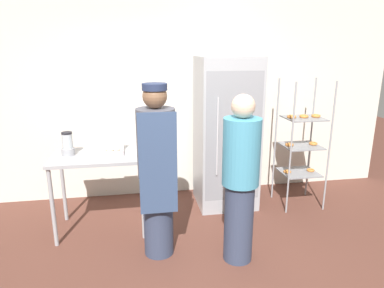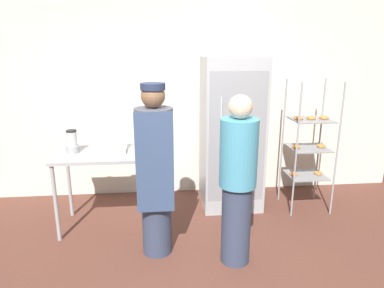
% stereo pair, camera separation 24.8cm
% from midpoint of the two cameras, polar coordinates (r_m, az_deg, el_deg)
% --- Properties ---
extents(ground_plane, '(14.00, 14.00, 0.00)m').
position_cam_midpoint_polar(ground_plane, '(3.40, -0.11, -21.79)').
color(ground_plane, brown).
extents(back_wall, '(6.40, 0.12, 2.82)m').
position_cam_midpoint_polar(back_wall, '(4.88, -4.39, 7.88)').
color(back_wall, silver).
rests_on(back_wall, ground_plane).
extents(refrigerator, '(0.76, 0.73, 1.97)m').
position_cam_midpoint_polar(refrigerator, '(4.51, 4.18, 1.77)').
color(refrigerator, '#9EA0A5').
rests_on(refrigerator, ground_plane).
extents(baking_rack, '(0.54, 0.50, 1.69)m').
position_cam_midpoint_polar(baking_rack, '(4.69, 16.35, 0.02)').
color(baking_rack, '#93969B').
rests_on(baking_rack, ground_plane).
extents(prep_counter, '(1.03, 0.67, 0.92)m').
position_cam_midpoint_polar(prep_counter, '(4.04, -16.98, -3.31)').
color(prep_counter, '#9EA0A5').
rests_on(prep_counter, ground_plane).
extents(donut_box, '(0.29, 0.22, 0.26)m').
position_cam_midpoint_polar(donut_box, '(3.99, -15.24, -0.94)').
color(donut_box, silver).
rests_on(donut_box, prep_counter).
extents(blender_pitcher, '(0.14, 0.14, 0.26)m').
position_cam_midpoint_polar(blender_pitcher, '(4.08, -21.66, -0.15)').
color(blender_pitcher, '#99999E').
rests_on(blender_pitcher, prep_counter).
extents(person_baker, '(0.37, 0.39, 1.76)m').
position_cam_midpoint_polar(person_baker, '(3.39, -7.95, -4.38)').
color(person_baker, '#333D56').
rests_on(person_baker, ground_plane).
extents(person_customer, '(0.36, 0.36, 1.67)m').
position_cam_midpoint_polar(person_customer, '(3.30, 5.92, -5.98)').
color(person_customer, '#333D56').
rests_on(person_customer, ground_plane).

